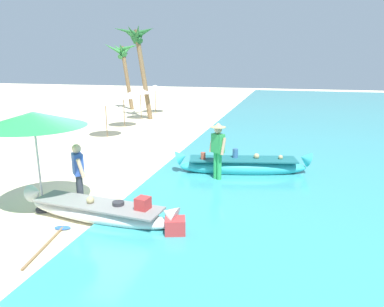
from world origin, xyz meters
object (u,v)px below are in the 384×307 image
(palm_tree_tall_inland, at_px, (138,43))
(patio_umbrella_large, at_px, (33,120))
(boat_white_foreground, at_px, (99,211))
(paddle, at_px, (51,239))
(person_vendor_hatted, at_px, (218,148))
(boat_cyan_midground, at_px, (242,166))
(person_tourist_customer, at_px, (79,172))
(cooler_box, at_px, (175,228))
(palm_tree_leaning_seaward, at_px, (123,56))

(palm_tree_tall_inland, bearing_deg, patio_umbrella_large, -76.36)
(palm_tree_tall_inland, bearing_deg, boat_white_foreground, -70.45)
(patio_umbrella_large, distance_m, paddle, 2.78)
(person_vendor_hatted, relative_size, paddle, 1.05)
(boat_cyan_midground, relative_size, person_vendor_hatted, 2.38)
(boat_cyan_midground, distance_m, paddle, 6.17)
(person_vendor_hatted, height_order, person_tourist_customer, person_vendor_hatted)
(person_vendor_hatted, height_order, paddle, person_vendor_hatted)
(person_tourist_customer, relative_size, cooler_box, 3.79)
(palm_tree_leaning_seaward, distance_m, paddle, 20.68)
(person_vendor_hatted, relative_size, person_tourist_customer, 1.12)
(cooler_box, bearing_deg, patio_umbrella_large, 154.74)
(patio_umbrella_large, height_order, cooler_box, patio_umbrella_large)
(boat_cyan_midground, xyz_separation_m, paddle, (-3.19, -5.28, -0.28))
(person_tourist_customer, relative_size, palm_tree_tall_inland, 0.28)
(person_vendor_hatted, bearing_deg, palm_tree_tall_inland, 123.47)
(palm_tree_leaning_seaward, height_order, cooler_box, palm_tree_leaning_seaward)
(patio_umbrella_large, relative_size, palm_tree_tall_inland, 0.43)
(person_tourist_customer, height_order, cooler_box, person_tourist_customer)
(person_vendor_hatted, bearing_deg, boat_cyan_midground, 53.15)
(person_vendor_hatted, height_order, cooler_box, person_vendor_hatted)
(palm_tree_tall_inland, distance_m, paddle, 16.34)
(palm_tree_tall_inland, bearing_deg, boat_cyan_midground, -51.88)
(patio_umbrella_large, distance_m, palm_tree_leaning_seaward, 18.83)
(person_vendor_hatted, distance_m, palm_tree_tall_inland, 13.21)
(palm_tree_tall_inland, relative_size, paddle, 3.29)
(person_vendor_hatted, distance_m, cooler_box, 3.74)
(palm_tree_leaning_seaward, bearing_deg, person_tourist_customer, -68.05)
(patio_umbrella_large, bearing_deg, person_tourist_customer, 29.20)
(person_tourist_customer, bearing_deg, cooler_box, -18.11)
(boat_cyan_midground, xyz_separation_m, person_tourist_customer, (-3.55, -3.60, 0.60))
(palm_tree_leaning_seaward, bearing_deg, palm_tree_tall_inland, -54.02)
(person_vendor_hatted, xyz_separation_m, patio_umbrella_large, (-3.68, -3.17, 1.19))
(patio_umbrella_large, height_order, palm_tree_tall_inland, palm_tree_tall_inland)
(boat_white_foreground, xyz_separation_m, person_vendor_hatted, (2.06, 3.36, 0.80))
(palm_tree_tall_inland, relative_size, palm_tree_leaning_seaward, 1.16)
(patio_umbrella_large, bearing_deg, palm_tree_leaning_seaward, 109.27)
(person_tourist_customer, distance_m, cooler_box, 2.97)
(cooler_box, bearing_deg, palm_tree_leaning_seaward, 100.41)
(person_vendor_hatted, relative_size, patio_umbrella_large, 0.75)
(person_vendor_hatted, height_order, palm_tree_leaning_seaward, palm_tree_leaning_seaward)
(person_vendor_hatted, distance_m, patio_umbrella_large, 5.00)
(boat_cyan_midground, distance_m, person_tourist_customer, 5.09)
(palm_tree_leaning_seaward, bearing_deg, patio_umbrella_large, -70.73)
(person_vendor_hatted, relative_size, cooler_box, 4.25)
(boat_cyan_midground, distance_m, palm_tree_tall_inland, 13.13)
(person_vendor_hatted, bearing_deg, palm_tree_leaning_seaward, 124.16)
(patio_umbrella_large, xyz_separation_m, palm_tree_leaning_seaward, (-6.19, 17.71, 1.61))
(boat_white_foreground, xyz_separation_m, cooler_box, (1.89, -0.28, -0.04))
(palm_tree_tall_inland, bearing_deg, palm_tree_leaning_seaward, 125.98)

